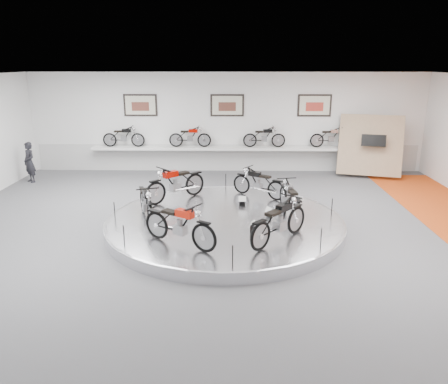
{
  "coord_description": "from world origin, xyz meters",
  "views": [
    {
      "loc": [
        0.16,
        -10.82,
        4.37
      ],
      "look_at": [
        -0.02,
        0.6,
        0.96
      ],
      "focal_mm": 35.0,
      "sensor_mm": 36.0,
      "label": 1
    }
  ],
  "objects_px": {
    "display_platform": "(225,224)",
    "bike_f": "(279,221)",
    "bike_d": "(146,202)",
    "bike_e": "(179,224)",
    "bike_a": "(290,198)",
    "bike_c": "(176,183)",
    "visitor": "(29,162)",
    "bike_b": "(259,183)",
    "shelf": "(227,148)"
  },
  "relations": [
    {
      "from": "bike_b",
      "to": "visitor",
      "type": "xyz_separation_m",
      "value": [
        -8.43,
        2.74,
        -0.0
      ]
    },
    {
      "from": "shelf",
      "to": "bike_f",
      "type": "bearing_deg",
      "value": -80.73
    },
    {
      "from": "bike_b",
      "to": "bike_c",
      "type": "height_order",
      "value": "bike_c"
    },
    {
      "from": "bike_a",
      "to": "visitor",
      "type": "xyz_separation_m",
      "value": [
        -9.19,
        4.39,
        -0.02
      ]
    },
    {
      "from": "bike_a",
      "to": "shelf",
      "type": "bearing_deg",
      "value": 7.06
    },
    {
      "from": "display_platform",
      "to": "bike_d",
      "type": "height_order",
      "value": "bike_d"
    },
    {
      "from": "bike_d",
      "to": "bike_e",
      "type": "xyz_separation_m",
      "value": [
        1.08,
        -1.67,
        0.01
      ]
    },
    {
      "from": "bike_c",
      "to": "bike_a",
      "type": "bearing_deg",
      "value": 115.69
    },
    {
      "from": "display_platform",
      "to": "bike_f",
      "type": "xyz_separation_m",
      "value": [
        1.3,
        -1.56,
        0.67
      ]
    },
    {
      "from": "visitor",
      "to": "shelf",
      "type": "bearing_deg",
      "value": 51.29
    },
    {
      "from": "display_platform",
      "to": "bike_c",
      "type": "height_order",
      "value": "bike_c"
    },
    {
      "from": "bike_c",
      "to": "bike_e",
      "type": "bearing_deg",
      "value": 55.23
    },
    {
      "from": "bike_f",
      "to": "bike_a",
      "type": "bearing_deg",
      "value": 27.13
    },
    {
      "from": "bike_a",
      "to": "visitor",
      "type": "height_order",
      "value": "visitor"
    },
    {
      "from": "shelf",
      "to": "bike_f",
      "type": "xyz_separation_m",
      "value": [
        1.3,
        -7.96,
        -0.18
      ]
    },
    {
      "from": "bike_c",
      "to": "bike_e",
      "type": "xyz_separation_m",
      "value": [
        0.51,
        -3.43,
        -0.03
      ]
    },
    {
      "from": "bike_d",
      "to": "bike_e",
      "type": "height_order",
      "value": "bike_e"
    },
    {
      "from": "bike_a",
      "to": "bike_c",
      "type": "height_order",
      "value": "bike_c"
    },
    {
      "from": "display_platform",
      "to": "bike_b",
      "type": "distance_m",
      "value": 2.33
    },
    {
      "from": "visitor",
      "to": "bike_f",
      "type": "bearing_deg",
      "value": 2.76
    },
    {
      "from": "bike_a",
      "to": "bike_b",
      "type": "height_order",
      "value": "bike_a"
    },
    {
      "from": "display_platform",
      "to": "bike_b",
      "type": "height_order",
      "value": "bike_b"
    },
    {
      "from": "bike_a",
      "to": "bike_b",
      "type": "distance_m",
      "value": 1.82
    },
    {
      "from": "bike_c",
      "to": "bike_d",
      "type": "height_order",
      "value": "bike_c"
    },
    {
      "from": "bike_e",
      "to": "visitor",
      "type": "distance_m",
      "value": 9.15
    },
    {
      "from": "bike_f",
      "to": "visitor",
      "type": "height_order",
      "value": "visitor"
    },
    {
      "from": "bike_b",
      "to": "bike_e",
      "type": "relative_size",
      "value": 0.9
    },
    {
      "from": "bike_a",
      "to": "bike_e",
      "type": "relative_size",
      "value": 0.93
    },
    {
      "from": "display_platform",
      "to": "bike_d",
      "type": "distance_m",
      "value": 2.19
    },
    {
      "from": "bike_c",
      "to": "bike_d",
      "type": "distance_m",
      "value": 1.85
    },
    {
      "from": "display_platform",
      "to": "bike_b",
      "type": "xyz_separation_m",
      "value": [
        1.03,
        2.0,
        0.62
      ]
    },
    {
      "from": "bike_b",
      "to": "bike_c",
      "type": "relative_size",
      "value": 0.86
    },
    {
      "from": "bike_b",
      "to": "bike_c",
      "type": "distance_m",
      "value": 2.57
    },
    {
      "from": "shelf",
      "to": "bike_c",
      "type": "xyz_separation_m",
      "value": [
        -1.52,
        -4.77,
        -0.16
      ]
    },
    {
      "from": "bike_a",
      "to": "bike_d",
      "type": "xyz_separation_m",
      "value": [
        -3.88,
        -0.48,
        0.02
      ]
    },
    {
      "from": "bike_c",
      "to": "bike_f",
      "type": "xyz_separation_m",
      "value": [
        2.82,
        -3.19,
        -0.02
      ]
    },
    {
      "from": "bike_b",
      "to": "bike_e",
      "type": "distance_m",
      "value": 4.32
    },
    {
      "from": "bike_c",
      "to": "bike_d",
      "type": "bearing_deg",
      "value": 28.95
    },
    {
      "from": "bike_c",
      "to": "visitor",
      "type": "xyz_separation_m",
      "value": [
        -5.88,
        3.11,
        -0.08
      ]
    },
    {
      "from": "display_platform",
      "to": "bike_d",
      "type": "xyz_separation_m",
      "value": [
        -2.09,
        -0.13,
        0.65
      ]
    },
    {
      "from": "bike_a",
      "to": "visitor",
      "type": "bearing_deg",
      "value": 55.01
    },
    {
      "from": "bike_f",
      "to": "visitor",
      "type": "bearing_deg",
      "value": 95.75
    },
    {
      "from": "visitor",
      "to": "bike_b",
      "type": "bearing_deg",
      "value": 20.64
    },
    {
      "from": "shelf",
      "to": "bike_e",
      "type": "xyz_separation_m",
      "value": [
        -1.01,
        -8.2,
        -0.18
      ]
    },
    {
      "from": "display_platform",
      "to": "bike_a",
      "type": "height_order",
      "value": "bike_a"
    },
    {
      "from": "display_platform",
      "to": "visitor",
      "type": "relative_size",
      "value": 4.19
    },
    {
      "from": "bike_d",
      "to": "bike_f",
      "type": "relative_size",
      "value": 0.96
    },
    {
      "from": "bike_a",
      "to": "bike_c",
      "type": "bearing_deg",
      "value": 59.42
    },
    {
      "from": "shelf",
      "to": "bike_d",
      "type": "distance_m",
      "value": 6.86
    },
    {
      "from": "shelf",
      "to": "visitor",
      "type": "relative_size",
      "value": 7.21
    }
  ]
}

